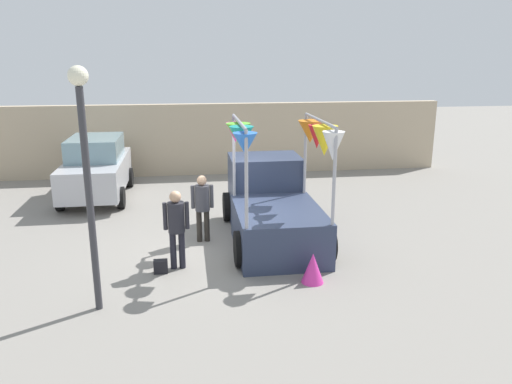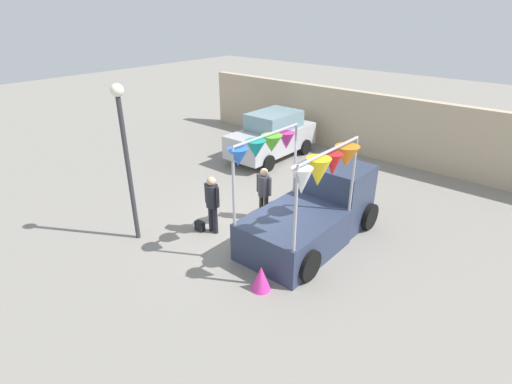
{
  "view_description": "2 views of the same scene",
  "coord_description": "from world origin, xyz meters",
  "px_view_note": "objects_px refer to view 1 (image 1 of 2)",
  "views": [
    {
      "loc": [
        -0.6,
        -10.71,
        4.3
      ],
      "look_at": [
        0.84,
        -0.55,
        1.48
      ],
      "focal_mm": 35.0,
      "sensor_mm": 36.0,
      "label": 1
    },
    {
      "loc": [
        6.31,
        -7.52,
        5.8
      ],
      "look_at": [
        0.45,
        -0.64,
        1.53
      ],
      "focal_mm": 28.0,
      "sensor_mm": 36.0,
      "label": 2
    }
  ],
  "objects_px": {
    "person_customer": "(176,222)",
    "folded_kite_bundle_magenta": "(313,268)",
    "vendor_truck": "(272,200)",
    "street_lamp": "(86,158)",
    "person_vendor": "(202,202)",
    "parked_car": "(96,168)",
    "handbag": "(161,266)"
  },
  "relations": [
    {
      "from": "person_customer",
      "to": "folded_kite_bundle_magenta",
      "type": "distance_m",
      "value": 2.9
    },
    {
      "from": "vendor_truck",
      "to": "street_lamp",
      "type": "relative_size",
      "value": 0.97
    },
    {
      "from": "vendor_truck",
      "to": "person_vendor",
      "type": "bearing_deg",
      "value": -175.51
    },
    {
      "from": "street_lamp",
      "to": "vendor_truck",
      "type": "bearing_deg",
      "value": 41.32
    },
    {
      "from": "person_vendor",
      "to": "street_lamp",
      "type": "height_order",
      "value": "street_lamp"
    },
    {
      "from": "person_customer",
      "to": "street_lamp",
      "type": "height_order",
      "value": "street_lamp"
    },
    {
      "from": "parked_car",
      "to": "street_lamp",
      "type": "bearing_deg",
      "value": -81.08
    },
    {
      "from": "vendor_truck",
      "to": "parked_car",
      "type": "height_order",
      "value": "vendor_truck"
    },
    {
      "from": "vendor_truck",
      "to": "person_customer",
      "type": "height_order",
      "value": "vendor_truck"
    },
    {
      "from": "vendor_truck",
      "to": "person_customer",
      "type": "xyz_separation_m",
      "value": [
        -2.25,
        -1.63,
        0.1
      ]
    },
    {
      "from": "parked_car",
      "to": "street_lamp",
      "type": "height_order",
      "value": "street_lamp"
    },
    {
      "from": "person_vendor",
      "to": "folded_kite_bundle_magenta",
      "type": "xyz_separation_m",
      "value": [
        2.03,
        -2.56,
        -0.67
      ]
    },
    {
      "from": "person_customer",
      "to": "person_vendor",
      "type": "height_order",
      "value": "person_customer"
    },
    {
      "from": "parked_car",
      "to": "folded_kite_bundle_magenta",
      "type": "distance_m",
      "value": 8.57
    },
    {
      "from": "vendor_truck",
      "to": "folded_kite_bundle_magenta",
      "type": "height_order",
      "value": "vendor_truck"
    },
    {
      "from": "person_customer",
      "to": "folded_kite_bundle_magenta",
      "type": "bearing_deg",
      "value": -22.05
    },
    {
      "from": "person_customer",
      "to": "street_lamp",
      "type": "xyz_separation_m",
      "value": [
        -1.36,
        -1.55,
        1.68
      ]
    },
    {
      "from": "vendor_truck",
      "to": "folded_kite_bundle_magenta",
      "type": "bearing_deg",
      "value": -82.49
    },
    {
      "from": "person_customer",
      "to": "handbag",
      "type": "bearing_deg",
      "value": -150.26
    },
    {
      "from": "street_lamp",
      "to": "person_vendor",
      "type": "bearing_deg",
      "value": 57.46
    },
    {
      "from": "person_vendor",
      "to": "street_lamp",
      "type": "bearing_deg",
      "value": -122.54
    },
    {
      "from": "vendor_truck",
      "to": "folded_kite_bundle_magenta",
      "type": "xyz_separation_m",
      "value": [
        0.35,
        -2.69,
        -0.61
      ]
    },
    {
      "from": "parked_car",
      "to": "person_vendor",
      "type": "height_order",
      "value": "parked_car"
    },
    {
      "from": "parked_car",
      "to": "person_customer",
      "type": "bearing_deg",
      "value": -66.51
    },
    {
      "from": "person_vendor",
      "to": "handbag",
      "type": "distance_m",
      "value": 2.11
    },
    {
      "from": "vendor_truck",
      "to": "street_lamp",
      "type": "distance_m",
      "value": 5.13
    },
    {
      "from": "person_customer",
      "to": "person_vendor",
      "type": "xyz_separation_m",
      "value": [
        0.58,
        1.5,
        -0.04
      ]
    },
    {
      "from": "parked_car",
      "to": "handbag",
      "type": "bearing_deg",
      "value": -70.12
    },
    {
      "from": "vendor_truck",
      "to": "parked_car",
      "type": "relative_size",
      "value": 1.01
    },
    {
      "from": "handbag",
      "to": "street_lamp",
      "type": "distance_m",
      "value": 3.06
    },
    {
      "from": "parked_car",
      "to": "handbag",
      "type": "height_order",
      "value": "parked_car"
    },
    {
      "from": "folded_kite_bundle_magenta",
      "to": "person_customer",
      "type": "bearing_deg",
      "value": 157.95
    }
  ]
}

